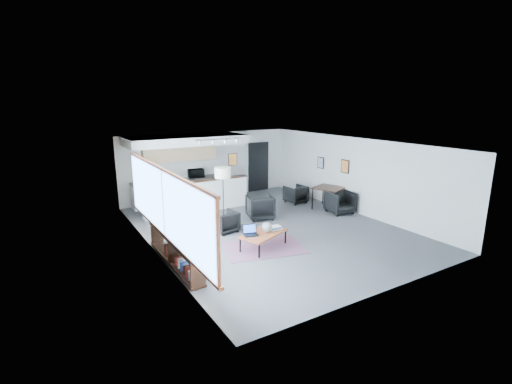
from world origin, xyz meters
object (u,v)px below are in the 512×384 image
coffee_table (264,234)px  armchair_right (260,206)px  dining_table (329,189)px  microwave (196,172)px  book_stack (275,228)px  dining_chair_far (296,195)px  laptop (250,232)px  ceramic_pot (267,227)px  armchair_left (225,221)px  floor_lamp (223,175)px  dining_chair_near (340,203)px

coffee_table → armchair_right: armchair_right is taller
dining_table → microwave: bearing=136.3°
book_stack → armchair_right: armchair_right is taller
coffee_table → armchair_right: 2.56m
coffee_table → dining_chair_far: (3.44, 3.18, -0.08)m
coffee_table → dining_chair_far: dining_chair_far is taller
book_stack → laptop: bearing=180.0°
coffee_table → microwave: microwave is taller
laptop → coffee_table: bearing=3.9°
ceramic_pot → armchair_right: size_ratio=0.32×
laptop → microwave: microwave is taller
ceramic_pot → armchair_left: (-0.41, 1.67, -0.22)m
coffee_table → laptop: 0.39m
armchair_right → dining_chair_far: size_ratio=1.35×
laptop → floor_lamp: bearing=93.6°
armchair_right → ceramic_pot: bearing=79.3°
laptop → armchair_right: armchair_right is taller
floor_lamp → armchair_right: bearing=-13.8°
ceramic_pot → floor_lamp: (-0.03, 2.53, 0.98)m
armchair_left → dining_chair_near: size_ratio=0.95×
armchair_left → armchair_right: size_ratio=0.81×
ceramic_pot → book_stack: bearing=12.5°
armchair_right → armchair_left: bearing=36.6°
coffee_table → dining_chair_near: dining_chair_near is taller
armchair_right → dining_chair_far: bearing=-139.7°
book_stack → floor_lamp: size_ratio=0.18×
ceramic_pot → armchair_right: armchair_right is taller
laptop → dining_chair_far: laptop is taller
dining_chair_near → laptop: bearing=-156.2°
armchair_right → dining_table: (2.70, -0.30, 0.30)m
armchair_left → dining_chair_near: 4.29m
book_stack → microwave: size_ratio=0.57×
book_stack → armchair_left: (-0.73, 1.60, -0.13)m
ceramic_pot → dining_table: bearing=26.6°
floor_lamp → armchair_left: bearing=-113.7°
coffee_table → book_stack: 0.43m
laptop → armchair_right: 2.71m
ceramic_pot → floor_lamp: 2.71m
armchair_right → laptop: bearing=69.7°
coffee_table → armchair_left: armchair_left is taller
dining_chair_far → laptop: bearing=34.7°
ceramic_pot → book_stack: 0.34m
armchair_right → floor_lamp: floor_lamp is taller
dining_chair_near → dining_table: bearing=97.7°
coffee_table → floor_lamp: size_ratio=0.83×
coffee_table → book_stack: book_stack is taller
dining_table → ceramic_pot: bearing=-153.4°
dining_table → laptop: bearing=-156.7°
book_stack → microwave: microwave is taller
laptop → microwave: 5.43m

